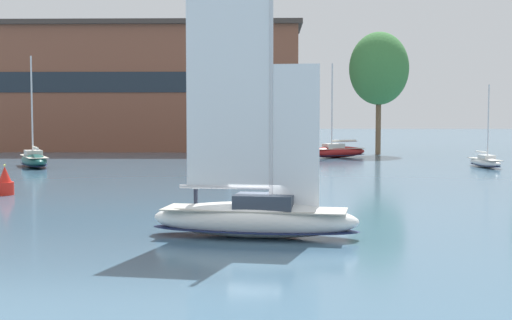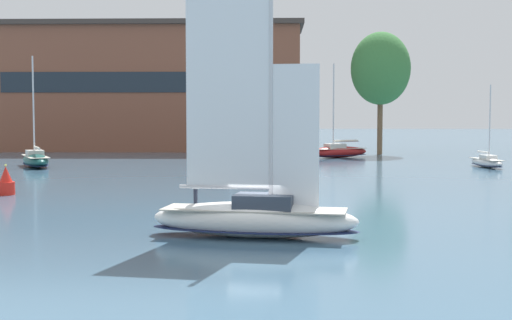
{
  "view_description": "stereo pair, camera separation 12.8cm",
  "coord_description": "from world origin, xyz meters",
  "px_view_note": "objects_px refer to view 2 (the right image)",
  "views": [
    {
      "loc": [
        0.89,
        -33.44,
        6.0
      ],
      "look_at": [
        0.0,
        3.0,
        3.46
      ],
      "focal_mm": 50.0,
      "sensor_mm": 36.0,
      "label": 1
    },
    {
      "loc": [
        1.02,
        -33.44,
        6.0
      ],
      "look_at": [
        0.0,
        3.0,
        3.46
      ],
      "focal_mm": 50.0,
      "sensor_mm": 36.0,
      "label": 2
    }
  ],
  "objects_px": {
    "sailboat_moored_near_marina": "(35,159)",
    "sailboat_moored_mid_channel": "(338,151)",
    "sailboat_moored_far_slip": "(487,162)",
    "sailboat_main": "(255,214)",
    "tree_shore_center": "(381,69)",
    "sailboat_moored_outer_mooring": "(234,154)",
    "channel_buoy": "(6,183)"
  },
  "relations": [
    {
      "from": "tree_shore_center",
      "to": "channel_buoy",
      "type": "xyz_separation_m",
      "value": [
        -33.42,
        -47.92,
        -10.77
      ]
    },
    {
      "from": "tree_shore_center",
      "to": "sailboat_main",
      "type": "bearing_deg",
      "value": -103.31
    },
    {
      "from": "sailboat_moored_near_marina",
      "to": "sailboat_moored_mid_channel",
      "type": "bearing_deg",
      "value": 25.34
    },
    {
      "from": "sailboat_moored_mid_channel",
      "to": "tree_shore_center",
      "type": "bearing_deg",
      "value": 49.06
    },
    {
      "from": "sailboat_moored_mid_channel",
      "to": "channel_buoy",
      "type": "bearing_deg",
      "value": -123.68
    },
    {
      "from": "sailboat_moored_near_marina",
      "to": "channel_buoy",
      "type": "bearing_deg",
      "value": -75.7
    },
    {
      "from": "tree_shore_center",
      "to": "sailboat_main",
      "type": "distance_m",
      "value": 66.97
    },
    {
      "from": "sailboat_moored_near_marina",
      "to": "sailboat_moored_outer_mooring",
      "type": "distance_m",
      "value": 22.87
    },
    {
      "from": "sailboat_moored_near_marina",
      "to": "sailboat_moored_outer_mooring",
      "type": "xyz_separation_m",
      "value": [
        20.5,
        10.14,
        -0.01
      ]
    },
    {
      "from": "sailboat_moored_mid_channel",
      "to": "sailboat_moored_outer_mooring",
      "type": "xyz_separation_m",
      "value": [
        -12.85,
        -5.65,
        -0.02
      ]
    },
    {
      "from": "channel_buoy",
      "to": "sailboat_moored_outer_mooring",
      "type": "bearing_deg",
      "value": 67.89
    },
    {
      "from": "sailboat_moored_outer_mooring",
      "to": "tree_shore_center",
      "type": "bearing_deg",
      "value": 34.07
    },
    {
      "from": "tree_shore_center",
      "to": "sailboat_moored_outer_mooring",
      "type": "distance_m",
      "value": 25.64
    },
    {
      "from": "sailboat_moored_far_slip",
      "to": "sailboat_moored_outer_mooring",
      "type": "distance_m",
      "value": 28.81
    },
    {
      "from": "sailboat_moored_near_marina",
      "to": "sailboat_main",
      "type": "bearing_deg",
      "value": -59.25
    },
    {
      "from": "sailboat_moored_mid_channel",
      "to": "sailboat_moored_outer_mooring",
      "type": "height_order",
      "value": "sailboat_moored_mid_channel"
    },
    {
      "from": "sailboat_moored_far_slip",
      "to": "sailboat_moored_outer_mooring",
      "type": "bearing_deg",
      "value": 161.21
    },
    {
      "from": "sailboat_moored_outer_mooring",
      "to": "channel_buoy",
      "type": "xyz_separation_m",
      "value": [
        -14.18,
        -34.91,
        0.09
      ]
    },
    {
      "from": "tree_shore_center",
      "to": "sailboat_moored_outer_mooring",
      "type": "height_order",
      "value": "tree_shore_center"
    },
    {
      "from": "sailboat_moored_outer_mooring",
      "to": "channel_buoy",
      "type": "distance_m",
      "value": 37.68
    },
    {
      "from": "sailboat_main",
      "to": "channel_buoy",
      "type": "relative_size",
      "value": 6.24
    },
    {
      "from": "tree_shore_center",
      "to": "sailboat_moored_near_marina",
      "type": "distance_m",
      "value": 47.25
    },
    {
      "from": "sailboat_moored_near_marina",
      "to": "sailboat_moored_mid_channel",
      "type": "xyz_separation_m",
      "value": [
        33.35,
        15.79,
        0.01
      ]
    },
    {
      "from": "sailboat_moored_mid_channel",
      "to": "sailboat_main",
      "type": "bearing_deg",
      "value": -98.81
    },
    {
      "from": "tree_shore_center",
      "to": "sailboat_main",
      "type": "relative_size",
      "value": 1.21
    },
    {
      "from": "sailboat_moored_far_slip",
      "to": "sailboat_moored_mid_channel",
      "type": "bearing_deg",
      "value": 134.01
    },
    {
      "from": "sailboat_moored_near_marina",
      "to": "sailboat_moored_outer_mooring",
      "type": "relative_size",
      "value": 1.02
    },
    {
      "from": "channel_buoy",
      "to": "sailboat_main",
      "type": "bearing_deg",
      "value": -42.09
    },
    {
      "from": "tree_shore_center",
      "to": "sailboat_moored_near_marina",
      "type": "height_order",
      "value": "tree_shore_center"
    },
    {
      "from": "tree_shore_center",
      "to": "sailboat_moored_mid_channel",
      "type": "xyz_separation_m",
      "value": [
        -6.38,
        -7.36,
        -10.84
      ]
    },
    {
      "from": "sailboat_moored_far_slip",
      "to": "channel_buoy",
      "type": "xyz_separation_m",
      "value": [
        -41.46,
        -25.63,
        0.28
      ]
    },
    {
      "from": "sailboat_moored_mid_channel",
      "to": "channel_buoy",
      "type": "xyz_separation_m",
      "value": [
        -27.03,
        -40.56,
        0.07
      ]
    }
  ]
}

